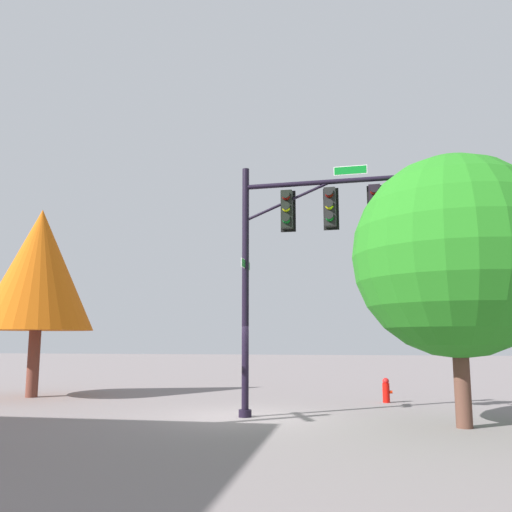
# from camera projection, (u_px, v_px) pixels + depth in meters

# --- Properties ---
(ground_plane) EXTENTS (120.00, 120.00, 0.00)m
(ground_plane) POSITION_uv_depth(u_px,v_px,m) (245.00, 417.00, 14.96)
(ground_plane) COLOR slate
(signal_pole_assembly) EXTENTS (5.75, 1.13, 7.15)m
(signal_pole_assembly) POSITION_uv_depth(u_px,v_px,m) (323.00, 227.00, 15.22)
(signal_pole_assembly) COLOR black
(signal_pole_assembly) RESTS_ON ground_plane
(fire_hydrant) EXTENTS (0.33, 0.24, 0.83)m
(fire_hydrant) POSITION_uv_depth(u_px,v_px,m) (386.00, 390.00, 18.41)
(fire_hydrant) COLOR red
(fire_hydrant) RESTS_ON ground_plane
(tree_near) EXTENTS (4.22, 4.22, 7.16)m
(tree_near) POSITION_uv_depth(u_px,v_px,m) (39.00, 269.00, 20.79)
(tree_near) COLOR brown
(tree_near) RESTS_ON ground_plane
(tree_mid) EXTENTS (5.19, 5.19, 6.85)m
(tree_mid) POSITION_uv_depth(u_px,v_px,m) (455.00, 256.00, 13.77)
(tree_mid) COLOR brown
(tree_mid) RESTS_ON ground_plane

